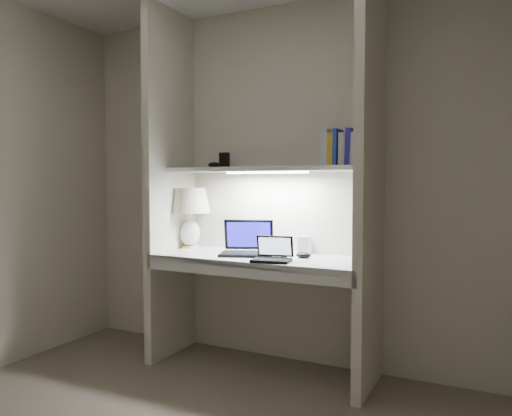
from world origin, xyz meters
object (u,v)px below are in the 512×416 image
Objects in this scene: laptop_netbook at (273,255)px; table_lamp at (190,208)px; book_row at (341,149)px; laptop_main at (247,246)px; speaker at (304,245)px.

table_lamp is at bearing 150.67° from laptop_netbook.
laptop_netbook is 0.81m from book_row.
speaker is at bearing 9.00° from laptop_main.
book_row is (0.27, -0.07, 0.65)m from speaker.
laptop_netbook is at bearing -18.62° from table_lamp.
laptop_main is (0.52, -0.08, -0.25)m from table_lamp.
laptop_main is 0.39m from speaker.
book_row reaches higher than speaker.
speaker is at bearing 7.05° from table_lamp.
table_lamp is 1.90× the size of book_row.
laptop_main is at bearing -9.08° from table_lamp.
laptop_main is 3.43× the size of speaker.
speaker is (0.87, 0.11, -0.24)m from table_lamp.
laptop_netbook reaches higher than speaker.
laptop_main is 0.91m from book_row.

